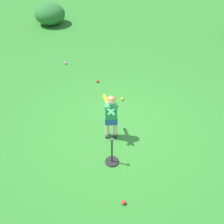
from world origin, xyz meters
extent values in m
plane|color=#2D7528|center=(0.00, 0.00, 0.00)|extent=(40.00, 40.00, 0.00)
cube|color=#232328|center=(-0.04, -0.31, 0.03)|extent=(0.10, 0.16, 0.05)
cylinder|color=beige|center=(-0.05, -0.29, 0.21)|extent=(0.09, 0.09, 0.34)
cube|color=#232328|center=(-0.21, -0.32, 0.03)|extent=(0.10, 0.16, 0.05)
cylinder|color=beige|center=(-0.21, -0.30, 0.21)|extent=(0.09, 0.09, 0.34)
cube|color=#2856A8|center=(-0.13, -0.29, 0.46)|extent=(0.28, 0.17, 0.16)
cube|color=#339351|center=(-0.13, -0.29, 0.71)|extent=(0.26, 0.17, 0.34)
sphere|color=beige|center=(-0.13, -0.29, 1.00)|extent=(0.17, 0.17, 0.17)
ellipsoid|color=olive|center=(-0.13, -0.28, 1.02)|extent=(0.19, 0.19, 0.11)
sphere|color=yellow|center=(-0.12, -0.43, 0.80)|extent=(0.04, 0.04, 0.04)
cylinder|color=black|center=(-0.15, -0.35, 0.81)|extent=(0.08, 0.14, 0.05)
cylinder|color=yellow|center=(-0.24, -0.13, 0.85)|extent=(0.19, 0.35, 0.11)
sphere|color=yellow|center=(-0.30, 0.03, 0.87)|extent=(0.07, 0.07, 0.07)
cylinder|color=#339351|center=(-0.09, -0.39, 0.81)|extent=(0.24, 0.28, 0.14)
cylinder|color=#339351|center=(-0.16, -0.40, 0.81)|extent=(0.27, 0.25, 0.14)
sphere|color=red|center=(0.20, -2.02, 0.04)|extent=(0.08, 0.08, 0.08)
sphere|color=yellow|center=(0.08, 1.09, 0.04)|extent=(0.07, 0.07, 0.07)
sphere|color=pink|center=(-1.81, 2.96, 0.04)|extent=(0.08, 0.08, 0.08)
sphere|color=red|center=(-0.67, 1.94, 0.04)|extent=(0.08, 0.08, 0.08)
cylinder|color=black|center=(-0.07, -1.07, 0.01)|extent=(0.28, 0.28, 0.03)
cylinder|color=black|center=(-0.07, -1.07, 0.31)|extent=(0.03, 0.03, 0.55)
cone|color=black|center=(-0.07, -1.07, 0.60)|extent=(0.07, 0.07, 0.04)
ellipsoid|color=#286B2D|center=(-3.09, 6.38, 0.42)|extent=(1.25, 1.25, 0.84)
camera|label=1|loc=(0.15, -4.74, 4.27)|focal=43.33mm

